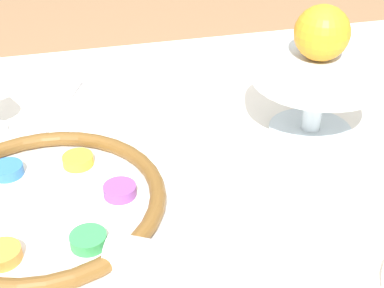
% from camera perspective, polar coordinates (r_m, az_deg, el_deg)
% --- Properties ---
extents(seder_plate, '(0.29, 0.29, 0.03)m').
position_cam_1_polar(seder_plate, '(0.67, -15.44, -6.11)').
color(seder_plate, silver).
rests_on(seder_plate, dining_table).
extents(fruit_stand, '(0.19, 0.19, 0.12)m').
position_cam_1_polar(fruit_stand, '(0.78, 13.24, 6.87)').
color(fruit_stand, silver).
rests_on(fruit_stand, dining_table).
extents(orange_fruit, '(0.08, 0.08, 0.08)m').
position_cam_1_polar(orange_fruit, '(0.75, 13.70, 11.44)').
color(orange_fruit, orange).
rests_on(orange_fruit, fruit_stand).
extents(napkin_roll, '(0.16, 0.11, 0.04)m').
position_cam_1_polar(napkin_roll, '(0.56, -1.27, -12.77)').
color(napkin_roll, white).
rests_on(napkin_roll, dining_table).
extents(fork_left, '(0.09, 0.19, 0.01)m').
position_cam_1_polar(fork_left, '(0.88, -14.15, 3.64)').
color(fork_left, silver).
rests_on(fork_left, dining_table).
extents(fork_right, '(0.09, 0.19, 0.01)m').
position_cam_1_polar(fork_right, '(0.88, -12.21, 3.90)').
color(fork_right, silver).
rests_on(fork_right, dining_table).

